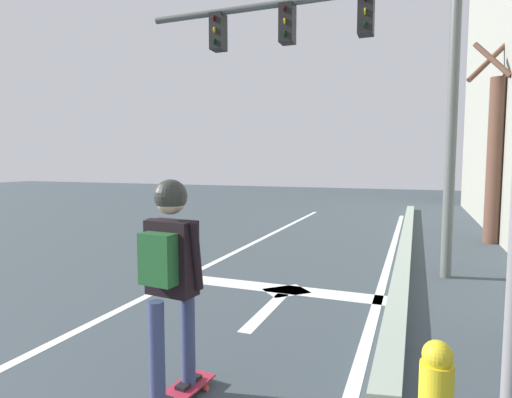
% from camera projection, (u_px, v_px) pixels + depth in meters
% --- Properties ---
extents(lane_line_center, '(0.12, 20.00, 0.01)m').
position_uv_depth(lane_line_center, '(151.00, 294.00, 5.73)').
color(lane_line_center, silver).
rests_on(lane_line_center, ground).
extents(lane_line_curbside, '(0.12, 20.00, 0.01)m').
position_uv_depth(lane_line_curbside, '(371.00, 323.00, 4.70)').
color(lane_line_curbside, silver).
rests_on(lane_line_curbside, ground).
extents(stop_bar, '(3.07, 0.40, 0.01)m').
position_uv_depth(stop_bar, '(277.00, 288.00, 5.99)').
color(stop_bar, silver).
rests_on(stop_bar, ground).
extents(lane_arrow_stem, '(0.16, 1.40, 0.01)m').
position_uv_depth(lane_arrow_stem, '(266.00, 311.00, 5.09)').
color(lane_arrow_stem, silver).
rests_on(lane_arrow_stem, ground).
extents(lane_arrow_head, '(0.71, 0.71, 0.01)m').
position_uv_depth(lane_arrow_head, '(286.00, 291.00, 5.88)').
color(lane_arrow_head, silver).
rests_on(lane_arrow_head, ground).
extents(curb_strip, '(0.24, 24.00, 0.14)m').
position_uv_depth(curb_strip, '(395.00, 321.00, 4.60)').
color(curb_strip, '#96A597').
rests_on(curb_strip, ground).
extents(skateboard, '(0.30, 0.82, 0.08)m').
position_uv_depth(skateboard, '(174.00, 397.00, 3.12)').
color(skateboard, '#A72539').
rests_on(skateboard, ground).
extents(skater, '(0.45, 0.61, 1.60)m').
position_uv_depth(skater, '(170.00, 263.00, 3.02)').
color(skater, navy).
rests_on(skater, skateboard).
extents(traffic_signal_mast, '(5.28, 0.34, 4.82)m').
position_uv_depth(traffic_signal_mast, '(345.00, 53.00, 6.84)').
color(traffic_signal_mast, '#535754').
rests_on(traffic_signal_mast, ground).
extents(roadside_tree, '(1.11, 1.14, 4.49)m').
position_uv_depth(roadside_tree, '(495.00, 151.00, 9.16)').
color(roadside_tree, brown).
rests_on(roadside_tree, ground).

